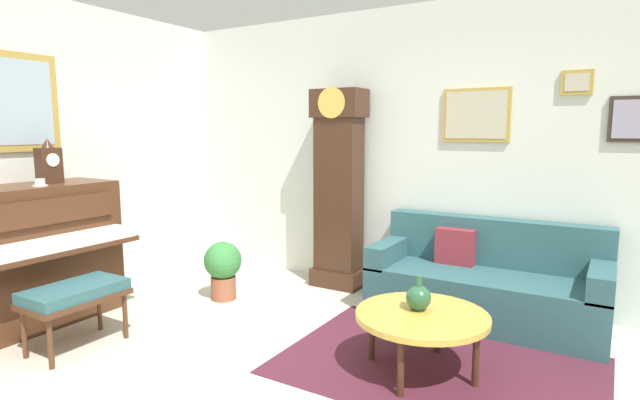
{
  "coord_description": "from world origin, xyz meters",
  "views": [
    {
      "loc": [
        1.89,
        -2.3,
        1.61
      ],
      "look_at": [
        -0.25,
        1.26,
        1.03
      ],
      "focal_mm": 27.96,
      "sensor_mm": 36.0,
      "label": 1
    }
  ],
  "objects_px": {
    "potted_plant": "(223,266)",
    "mantel_clock": "(49,163)",
    "grandfather_clock": "(339,194)",
    "coffee_table": "(422,317)",
    "piano": "(26,256)",
    "piano_bench": "(75,295)",
    "teacup": "(40,183)",
    "green_jug": "(418,297)",
    "couch": "(485,283)"
  },
  "relations": [
    {
      "from": "potted_plant",
      "to": "piano",
      "type": "bearing_deg",
      "value": -125.08
    },
    {
      "from": "piano_bench",
      "to": "potted_plant",
      "type": "height_order",
      "value": "potted_plant"
    },
    {
      "from": "piano",
      "to": "piano_bench",
      "type": "distance_m",
      "value": 0.77
    },
    {
      "from": "couch",
      "to": "teacup",
      "type": "bearing_deg",
      "value": -146.64
    },
    {
      "from": "mantel_clock",
      "to": "piano_bench",
      "type": "bearing_deg",
      "value": -22.95
    },
    {
      "from": "piano",
      "to": "potted_plant",
      "type": "xyz_separation_m",
      "value": [
        0.93,
        1.33,
        -0.27
      ]
    },
    {
      "from": "grandfather_clock",
      "to": "potted_plant",
      "type": "relative_size",
      "value": 3.62
    },
    {
      "from": "couch",
      "to": "green_jug",
      "type": "xyz_separation_m",
      "value": [
        -0.18,
        -1.18,
        0.19
      ]
    },
    {
      "from": "couch",
      "to": "coffee_table",
      "type": "distance_m",
      "value": 1.24
    },
    {
      "from": "mantel_clock",
      "to": "teacup",
      "type": "height_order",
      "value": "mantel_clock"
    },
    {
      "from": "piano_bench",
      "to": "couch",
      "type": "relative_size",
      "value": 0.37
    },
    {
      "from": "couch",
      "to": "coffee_table",
      "type": "relative_size",
      "value": 2.16
    },
    {
      "from": "couch",
      "to": "potted_plant",
      "type": "bearing_deg",
      "value": -160.94
    },
    {
      "from": "potted_plant",
      "to": "teacup",
      "type": "bearing_deg",
      "value": -122.89
    },
    {
      "from": "piano_bench",
      "to": "couch",
      "type": "bearing_deg",
      "value": 41.4
    },
    {
      "from": "piano_bench",
      "to": "couch",
      "type": "distance_m",
      "value": 3.29
    },
    {
      "from": "green_jug",
      "to": "potted_plant",
      "type": "relative_size",
      "value": 0.43
    },
    {
      "from": "coffee_table",
      "to": "mantel_clock",
      "type": "bearing_deg",
      "value": -168.31
    },
    {
      "from": "grandfather_clock",
      "to": "green_jug",
      "type": "xyz_separation_m",
      "value": [
        1.35,
        -1.34,
        -0.46
      ]
    },
    {
      "from": "couch",
      "to": "coffee_table",
      "type": "bearing_deg",
      "value": -96.32
    },
    {
      "from": "potted_plant",
      "to": "mantel_clock",
      "type": "bearing_deg",
      "value": -130.87
    },
    {
      "from": "piano",
      "to": "coffee_table",
      "type": "bearing_deg",
      "value": 16.11
    },
    {
      "from": "coffee_table",
      "to": "mantel_clock",
      "type": "height_order",
      "value": "mantel_clock"
    },
    {
      "from": "couch",
      "to": "mantel_clock",
      "type": "relative_size",
      "value": 5.0
    },
    {
      "from": "piano",
      "to": "mantel_clock",
      "type": "distance_m",
      "value": 0.79
    },
    {
      "from": "piano",
      "to": "piano_bench",
      "type": "bearing_deg",
      "value": -4.67
    },
    {
      "from": "mantel_clock",
      "to": "green_jug",
      "type": "relative_size",
      "value": 1.58
    },
    {
      "from": "grandfather_clock",
      "to": "coffee_table",
      "type": "xyz_separation_m",
      "value": [
        1.39,
        -1.38,
        -0.58
      ]
    },
    {
      "from": "teacup",
      "to": "potted_plant",
      "type": "height_order",
      "value": "teacup"
    },
    {
      "from": "piano",
      "to": "teacup",
      "type": "height_order",
      "value": "teacup"
    },
    {
      "from": "coffee_table",
      "to": "mantel_clock",
      "type": "distance_m",
      "value": 3.28
    },
    {
      "from": "piano_bench",
      "to": "teacup",
      "type": "distance_m",
      "value": 1.0
    },
    {
      "from": "piano_bench",
      "to": "green_jug",
      "type": "relative_size",
      "value": 2.92
    },
    {
      "from": "couch",
      "to": "mantel_clock",
      "type": "bearing_deg",
      "value": -149.85
    },
    {
      "from": "mantel_clock",
      "to": "teacup",
      "type": "relative_size",
      "value": 3.28
    },
    {
      "from": "piano_bench",
      "to": "mantel_clock",
      "type": "height_order",
      "value": "mantel_clock"
    },
    {
      "from": "piano",
      "to": "potted_plant",
      "type": "height_order",
      "value": "piano"
    },
    {
      "from": "couch",
      "to": "mantel_clock",
      "type": "xyz_separation_m",
      "value": [
        -3.21,
        -1.86,
        1.03
      ]
    },
    {
      "from": "teacup",
      "to": "green_jug",
      "type": "relative_size",
      "value": 0.48
    },
    {
      "from": "piano",
      "to": "mantel_clock",
      "type": "height_order",
      "value": "mantel_clock"
    },
    {
      "from": "mantel_clock",
      "to": "couch",
      "type": "bearing_deg",
      "value": 30.15
    },
    {
      "from": "piano",
      "to": "grandfather_clock",
      "type": "relative_size",
      "value": 0.71
    },
    {
      "from": "coffee_table",
      "to": "potted_plant",
      "type": "xyz_separation_m",
      "value": [
        -2.14,
        0.44,
        -0.06
      ]
    },
    {
      "from": "piano",
      "to": "coffee_table",
      "type": "height_order",
      "value": "piano"
    },
    {
      "from": "coffee_table",
      "to": "green_jug",
      "type": "distance_m",
      "value": 0.13
    },
    {
      "from": "piano_bench",
      "to": "piano",
      "type": "bearing_deg",
      "value": 175.33
    },
    {
      "from": "coffee_table",
      "to": "couch",
      "type": "bearing_deg",
      "value": 83.68
    },
    {
      "from": "piano_bench",
      "to": "teacup",
      "type": "xyz_separation_m",
      "value": [
        -0.61,
        0.15,
        0.79
      ]
    },
    {
      "from": "coffee_table",
      "to": "potted_plant",
      "type": "relative_size",
      "value": 1.57
    },
    {
      "from": "piano_bench",
      "to": "potted_plant",
      "type": "distance_m",
      "value": 1.41
    }
  ]
}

